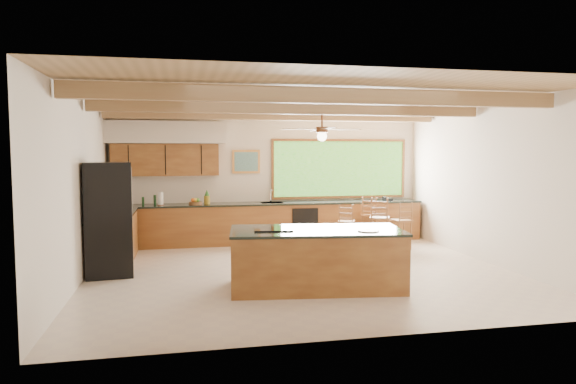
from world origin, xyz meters
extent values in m
plane|color=beige|center=(0.00, 0.00, 0.00)|extent=(7.20, 7.20, 0.00)
cube|color=beige|center=(0.00, 3.25, 1.50)|extent=(7.20, 0.04, 3.00)
cube|color=beige|center=(0.00, -3.25, 1.50)|extent=(7.20, 0.04, 3.00)
cube|color=beige|center=(-3.60, 0.00, 1.50)|extent=(0.04, 6.50, 3.00)
cube|color=beige|center=(3.60, 0.00, 1.50)|extent=(0.04, 6.50, 3.00)
cube|color=#9A764D|center=(0.00, 0.00, 3.00)|extent=(7.20, 6.50, 0.04)
cube|color=olive|center=(0.00, -1.60, 2.86)|extent=(7.10, 0.15, 0.22)
cube|color=olive|center=(0.00, 0.50, 2.86)|extent=(7.10, 0.15, 0.22)
cube|color=olive|center=(0.00, 2.30, 2.86)|extent=(7.10, 0.15, 0.22)
cube|color=brown|center=(-2.35, 3.06, 1.90)|extent=(2.30, 0.35, 0.70)
cube|color=beige|center=(-2.35, 2.99, 2.50)|extent=(2.60, 0.50, 0.48)
cylinder|color=#FFEABF|center=(-3.05, 2.99, 2.27)|extent=(0.10, 0.10, 0.01)
cylinder|color=#FFEABF|center=(-1.65, 2.99, 2.27)|extent=(0.10, 0.10, 0.01)
cube|color=#6EA93C|center=(1.70, 3.22, 1.67)|extent=(3.20, 0.04, 1.30)
cube|color=#C8843D|center=(-0.55, 3.22, 1.85)|extent=(0.64, 0.03, 0.54)
cube|color=#3D6E5A|center=(-0.55, 3.20, 1.85)|extent=(0.54, 0.01, 0.44)
cube|color=brown|center=(0.00, 2.91, 0.44)|extent=(7.00, 0.65, 0.88)
cube|color=black|center=(0.00, 2.91, 0.90)|extent=(7.04, 0.69, 0.04)
cube|color=brown|center=(-3.26, 1.35, 0.44)|extent=(0.65, 2.35, 0.88)
cube|color=black|center=(-3.26, 1.35, 0.90)|extent=(0.69, 2.39, 0.04)
cube|color=black|center=(0.70, 2.58, 0.42)|extent=(0.60, 0.02, 0.78)
cube|color=silver|center=(0.00, 2.91, 0.91)|extent=(0.50, 0.38, 0.03)
cylinder|color=silver|center=(0.00, 3.11, 1.07)|extent=(0.03, 0.03, 0.30)
cylinder|color=silver|center=(0.00, 3.01, 1.20)|extent=(0.03, 0.20, 0.03)
cylinder|color=white|center=(-2.47, 2.84, 1.06)|extent=(0.12, 0.12, 0.29)
cylinder|color=#183D1A|center=(-2.84, 2.95, 1.01)|extent=(0.05, 0.05, 0.18)
cylinder|color=#183D1A|center=(-2.60, 3.04, 1.02)|extent=(0.06, 0.06, 0.21)
cube|color=black|center=(2.77, 2.82, 0.96)|extent=(0.24, 0.22, 0.09)
cube|color=brown|center=(-0.02, -1.09, 0.43)|extent=(2.69, 1.49, 0.87)
cube|color=black|center=(-0.02, -1.09, 0.89)|extent=(2.73, 1.54, 0.04)
cube|color=black|center=(-0.68, -1.00, 0.92)|extent=(0.62, 0.52, 0.02)
cylinder|color=white|center=(0.68, -1.43, 0.91)|extent=(0.32, 0.32, 0.02)
cube|color=black|center=(-3.22, 0.40, 0.95)|extent=(0.81, 0.80, 1.91)
cube|color=silver|center=(-2.85, 0.40, 0.95)|extent=(0.03, 0.05, 1.75)
cube|color=brown|center=(1.45, 1.92, 0.58)|extent=(0.45, 0.45, 0.04)
cylinder|color=brown|center=(1.32, 1.78, 0.28)|extent=(0.03, 0.03, 0.56)
cylinder|color=brown|center=(1.59, 1.78, 0.28)|extent=(0.03, 0.03, 0.56)
cylinder|color=brown|center=(1.32, 2.05, 0.28)|extent=(0.03, 0.03, 0.56)
cylinder|color=brown|center=(1.59, 2.05, 0.28)|extent=(0.03, 0.03, 0.56)
cube|color=brown|center=(2.08, 1.60, 0.68)|extent=(0.53, 0.53, 0.04)
cylinder|color=brown|center=(1.92, 1.44, 0.33)|extent=(0.04, 0.04, 0.66)
cylinder|color=brown|center=(2.24, 1.44, 0.33)|extent=(0.04, 0.04, 0.66)
cylinder|color=brown|center=(1.92, 1.76, 0.33)|extent=(0.04, 0.04, 0.66)
cylinder|color=brown|center=(2.24, 1.76, 0.33)|extent=(0.04, 0.04, 0.66)
cube|color=brown|center=(2.17, 2.45, 0.64)|extent=(0.49, 0.49, 0.04)
cylinder|color=brown|center=(2.02, 2.30, 0.31)|extent=(0.04, 0.04, 0.62)
cylinder|color=brown|center=(2.32, 2.30, 0.31)|extent=(0.04, 0.04, 0.62)
cylinder|color=brown|center=(2.02, 2.60, 0.31)|extent=(0.04, 0.04, 0.62)
cylinder|color=brown|center=(2.32, 2.60, 0.31)|extent=(0.04, 0.04, 0.62)
cube|color=brown|center=(2.58, 1.60, 0.61)|extent=(0.40, 0.40, 0.04)
cylinder|color=brown|center=(2.44, 1.46, 0.30)|extent=(0.03, 0.03, 0.59)
cylinder|color=brown|center=(2.73, 1.46, 0.30)|extent=(0.03, 0.03, 0.59)
cylinder|color=brown|center=(2.44, 1.74, 0.30)|extent=(0.03, 0.03, 0.59)
cylinder|color=brown|center=(2.73, 1.74, 0.30)|extent=(0.03, 0.03, 0.59)
camera|label=1|loc=(-2.02, -8.55, 2.09)|focal=32.00mm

